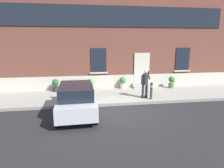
{
  "coord_description": "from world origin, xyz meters",
  "views": [
    {
      "loc": [
        -1.92,
        -9.34,
        3.54
      ],
      "look_at": [
        -0.23,
        1.6,
        1.1
      ],
      "focal_mm": 31.33,
      "sensor_mm": 36.0,
      "label": 1
    }
  ],
  "objects_px": {
    "bollard_near_person": "(151,90)",
    "planter_charcoal": "(56,85)",
    "hatchback_car_silver": "(76,99)",
    "planter_olive": "(172,82)",
    "planter_cream": "(123,82)",
    "planter_terracotta": "(90,85)",
    "bollard_far_left": "(78,93)",
    "person_on_phone": "(145,82)"
  },
  "relations": [
    {
      "from": "planter_cream",
      "to": "planter_terracotta",
      "type": "bearing_deg",
      "value": -171.48
    },
    {
      "from": "planter_terracotta",
      "to": "person_on_phone",
      "type": "bearing_deg",
      "value": -35.25
    },
    {
      "from": "hatchback_car_silver",
      "to": "person_on_phone",
      "type": "relative_size",
      "value": 2.35
    },
    {
      "from": "planter_cream",
      "to": "person_on_phone",
      "type": "bearing_deg",
      "value": -72.68
    },
    {
      "from": "hatchback_car_silver",
      "to": "person_on_phone",
      "type": "height_order",
      "value": "person_on_phone"
    },
    {
      "from": "planter_cream",
      "to": "planter_olive",
      "type": "xyz_separation_m",
      "value": [
        3.58,
        -0.36,
        0.0
      ]
    },
    {
      "from": "planter_terracotta",
      "to": "planter_cream",
      "type": "distance_m",
      "value": 2.39
    },
    {
      "from": "hatchback_car_silver",
      "to": "bollard_far_left",
      "type": "bearing_deg",
      "value": 88.22
    },
    {
      "from": "bollard_near_person",
      "to": "planter_charcoal",
      "type": "height_order",
      "value": "bollard_near_person"
    },
    {
      "from": "bollard_far_left",
      "to": "planter_cream",
      "type": "height_order",
      "value": "bollard_far_left"
    },
    {
      "from": "hatchback_car_silver",
      "to": "person_on_phone",
      "type": "bearing_deg",
      "value": 22.38
    },
    {
      "from": "bollard_near_person",
      "to": "bollard_far_left",
      "type": "xyz_separation_m",
      "value": [
        -4.29,
        0.0,
        0.0
      ]
    },
    {
      "from": "bollard_far_left",
      "to": "person_on_phone",
      "type": "distance_m",
      "value": 4.03
    },
    {
      "from": "person_on_phone",
      "to": "planter_terracotta",
      "type": "bearing_deg",
      "value": 138.28
    },
    {
      "from": "bollard_near_person",
      "to": "bollard_far_left",
      "type": "height_order",
      "value": "same"
    },
    {
      "from": "bollard_near_person",
      "to": "bollard_far_left",
      "type": "bearing_deg",
      "value": 180.0
    },
    {
      "from": "person_on_phone",
      "to": "planter_terracotta",
      "type": "distance_m",
      "value": 3.92
    },
    {
      "from": "planter_charcoal",
      "to": "planter_cream",
      "type": "relative_size",
      "value": 1.0
    },
    {
      "from": "bollard_near_person",
      "to": "person_on_phone",
      "type": "xyz_separation_m",
      "value": [
        -0.3,
        0.29,
        0.44
      ]
    },
    {
      "from": "bollard_far_left",
      "to": "person_on_phone",
      "type": "height_order",
      "value": "person_on_phone"
    },
    {
      "from": "bollard_far_left",
      "to": "person_on_phone",
      "type": "relative_size",
      "value": 0.6
    },
    {
      "from": "bollard_far_left",
      "to": "planter_terracotta",
      "type": "height_order",
      "value": "bollard_far_left"
    },
    {
      "from": "hatchback_car_silver",
      "to": "person_on_phone",
      "type": "distance_m",
      "value": 4.38
    },
    {
      "from": "bollard_near_person",
      "to": "planter_olive",
      "type": "bearing_deg",
      "value": 45.61
    },
    {
      "from": "hatchback_car_silver",
      "to": "planter_cream",
      "type": "relative_size",
      "value": 4.78
    },
    {
      "from": "hatchback_car_silver",
      "to": "planter_cream",
      "type": "xyz_separation_m",
      "value": [
        3.22,
        4.26,
        -0.18
      ]
    },
    {
      "from": "bollard_far_left",
      "to": "bollard_near_person",
      "type": "bearing_deg",
      "value": 0.0
    },
    {
      "from": "planter_cream",
      "to": "bollard_near_person",
      "type": "bearing_deg",
      "value": -69.04
    },
    {
      "from": "hatchback_car_silver",
      "to": "planter_terracotta",
      "type": "height_order",
      "value": "hatchback_car_silver"
    },
    {
      "from": "person_on_phone",
      "to": "planter_cream",
      "type": "bearing_deg",
      "value": 100.86
    },
    {
      "from": "hatchback_car_silver",
      "to": "bollard_near_person",
      "type": "bearing_deg",
      "value": 17.51
    },
    {
      "from": "planter_charcoal",
      "to": "planter_olive",
      "type": "xyz_separation_m",
      "value": [
        8.3,
        -0.2,
        0.0
      ]
    },
    {
      "from": "hatchback_car_silver",
      "to": "planter_terracotta",
      "type": "relative_size",
      "value": 4.78
    },
    {
      "from": "bollard_near_person",
      "to": "hatchback_car_silver",
      "type": "bearing_deg",
      "value": -162.49
    },
    {
      "from": "planter_terracotta",
      "to": "bollard_far_left",
      "type": "bearing_deg",
      "value": -107.96
    },
    {
      "from": "planter_cream",
      "to": "planter_olive",
      "type": "relative_size",
      "value": 1.0
    },
    {
      "from": "planter_charcoal",
      "to": "planter_terracotta",
      "type": "height_order",
      "value": "same"
    },
    {
      "from": "hatchback_car_silver",
      "to": "planter_cream",
      "type": "bearing_deg",
      "value": 52.85
    },
    {
      "from": "bollard_near_person",
      "to": "planter_charcoal",
      "type": "relative_size",
      "value": 1.22
    },
    {
      "from": "bollard_near_person",
      "to": "planter_cream",
      "type": "distance_m",
      "value": 3.1
    },
    {
      "from": "hatchback_car_silver",
      "to": "planter_olive",
      "type": "relative_size",
      "value": 4.78
    },
    {
      "from": "bollard_near_person",
      "to": "planter_charcoal",
      "type": "xyz_separation_m",
      "value": [
        -5.83,
        2.73,
        -0.11
      ]
    }
  ]
}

